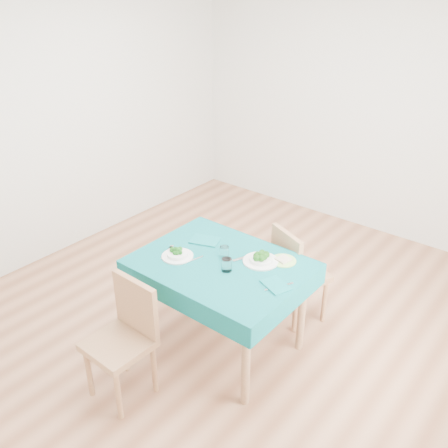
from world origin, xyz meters
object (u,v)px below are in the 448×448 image
Objects in this scene: table at (221,305)px; bowl_far at (261,257)px; chair_far at (302,270)px; side_plate at (283,261)px; bowl_near at (177,253)px; chair_near at (117,337)px.

bowl_far reaches higher than table.
side_plate is (0.06, -0.39, 0.30)m from chair_far.
side_plate is at bearing 34.38° from bowl_near.
table is 6.43× the size of side_plate.
bowl_near is (-0.30, -0.14, 0.41)m from table.
chair_near reaches higher than table.
chair_far is (0.28, 0.69, 0.08)m from table.
side_plate reaches higher than table.
bowl_near is at bearing 98.15° from chair_near.
chair_far reaches higher than table.
bowl_far is (0.22, 0.19, 0.42)m from table.
bowl_far is (0.43, 1.00, 0.31)m from chair_near.
bowl_far is (-0.07, -0.50, 0.33)m from chair_far.
side_plate is (0.34, 0.30, 0.38)m from table.
chair_near is at bearing -113.48° from bowl_far.
chair_far reaches higher than bowl_far.
table is at bearing -139.09° from side_plate.
chair_near reaches higher than chair_far.
chair_far reaches higher than side_plate.
side_plate is at bearing 64.64° from chair_near.
chair_near reaches higher than bowl_near.
table is 0.85m from chair_near.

